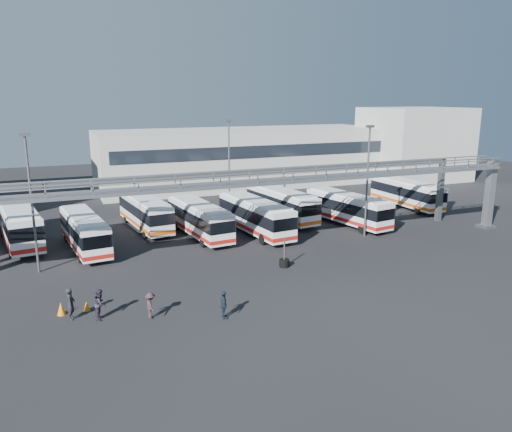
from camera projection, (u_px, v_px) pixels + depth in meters
name	position (u px, v px, depth m)	size (l,w,h in m)	color
ground	(280.00, 278.00, 35.79)	(140.00, 140.00, 0.00)	black
gantry	(249.00, 189.00, 39.77)	(51.40, 5.15, 7.10)	gray
warehouse	(244.00, 157.00, 73.45)	(42.00, 14.00, 8.00)	#9E9E99
building_right	(414.00, 144.00, 77.40)	(14.00, 12.00, 11.00)	#B2B2AD
light_pole_left	(31.00, 196.00, 35.67)	(0.70, 0.35, 10.21)	#4C4F54
light_pole_mid	(368.00, 175.00, 45.21)	(0.70, 0.35, 10.21)	#4C4F54
light_pole_back	(229.00, 160.00, 55.69)	(0.70, 0.35, 10.21)	#4C4F54
bus_1	(19.00, 223.00, 43.59)	(4.26, 11.58, 3.44)	silver
bus_2	(84.00, 231.00, 41.92)	(3.55, 10.33, 3.07)	silver
bus_3	(145.00, 211.00, 48.67)	(3.58, 10.61, 3.16)	silver
bus_4	(199.00, 218.00, 46.00)	(3.51, 10.57, 3.15)	silver
bus_5	(255.00, 215.00, 46.88)	(3.61, 11.04, 3.29)	silver
bus_6	(281.00, 203.00, 52.13)	(3.73, 10.94, 3.26)	silver
bus_7	(347.00, 208.00, 50.29)	(4.12, 10.66, 3.16)	silver
bus_9	(406.00, 193.00, 58.11)	(2.62, 10.47, 3.17)	silver
pedestrian_a	(71.00, 304.00, 28.97)	(0.70, 0.46, 1.93)	black
pedestrian_b	(100.00, 304.00, 29.09)	(0.88, 0.68, 1.81)	#27222F
pedestrian_c	(151.00, 306.00, 29.13)	(1.03, 0.59, 1.59)	#322123
pedestrian_d	(224.00, 305.00, 29.11)	(0.99, 0.41, 1.69)	black
cone_left	(87.00, 306.00, 30.28)	(0.40, 0.40, 0.63)	orange
cone_right	(61.00, 309.00, 29.69)	(0.49, 0.49, 0.79)	orange
tire_stack	(284.00, 262.00, 38.04)	(0.77, 0.77, 2.21)	black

